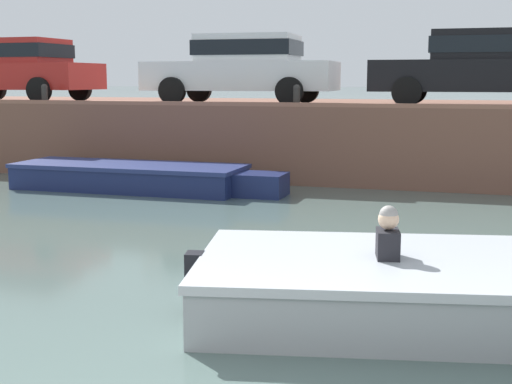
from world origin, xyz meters
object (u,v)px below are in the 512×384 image
object	(u,v)px
car_leftmost_red	(17,67)
car_centre_black	(479,65)
car_left_inner_white	(244,66)
mooring_bollard_mid	(297,95)
boat_moored_west_navy	(140,177)
mooring_bollard_west	(45,93)

from	to	relation	value
car_leftmost_red	car_centre_black	xyz separation A→B (m)	(11.10, 0.00, 0.00)
car_left_inner_white	mooring_bollard_mid	bearing A→B (deg)	-39.38
car_centre_black	boat_moored_west_navy	bearing A→B (deg)	-155.29
car_leftmost_red	car_left_inner_white	distance (m)	5.98
boat_moored_west_navy	mooring_bollard_mid	distance (m)	3.61
mooring_bollard_west	mooring_bollard_mid	bearing A→B (deg)	0.00
car_leftmost_red	mooring_bollard_west	world-z (taller)	car_leftmost_red
car_leftmost_red	car_left_inner_white	bearing A→B (deg)	0.02
car_left_inner_white	car_centre_black	size ratio (longest dim) A/B	1.02
car_centre_black	mooring_bollard_west	size ratio (longest dim) A/B	9.58
mooring_bollard_mid	mooring_bollard_west	bearing A→B (deg)	180.00
car_centre_black	mooring_bollard_mid	world-z (taller)	car_centre_black
mooring_bollard_west	mooring_bollard_mid	xyz separation A→B (m)	(5.93, 0.00, 0.00)
car_centre_black	car_leftmost_red	bearing A→B (deg)	-179.99
mooring_bollard_west	mooring_bollard_mid	size ratio (longest dim) A/B	1.00
boat_moored_west_navy	car_left_inner_white	distance (m)	3.87
car_centre_black	mooring_bollard_mid	xyz separation A→B (m)	(-3.57, -1.27, -0.61)
mooring_bollard_mid	car_leftmost_red	bearing A→B (deg)	170.44
car_left_inner_white	car_centre_black	bearing A→B (deg)	-0.01
boat_moored_west_navy	car_left_inner_white	world-z (taller)	car_left_inner_white
car_left_inner_white	car_centre_black	distance (m)	5.11
mooring_bollard_west	boat_moored_west_navy	bearing A→B (deg)	-27.68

